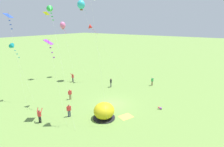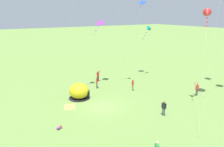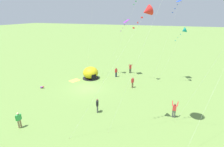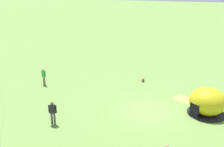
% 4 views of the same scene
% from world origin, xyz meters
% --- Properties ---
extents(ground_plane, '(300.00, 300.00, 0.00)m').
position_xyz_m(ground_plane, '(0.00, 0.00, 0.00)').
color(ground_plane, olive).
extents(popup_tent, '(2.81, 2.81, 2.10)m').
position_xyz_m(popup_tent, '(-4.06, -1.37, 1.00)').
color(popup_tent, gold).
rests_on(popup_tent, ground).
extents(picnic_blanket, '(2.07, 1.85, 0.01)m').
position_xyz_m(picnic_blanket, '(-2.15, -3.49, 0.01)').
color(picnic_blanket, gold).
rests_on(picnic_blanket, ground).
extents(toddler_crawling, '(0.36, 0.55, 0.32)m').
position_xyz_m(toddler_crawling, '(2.40, -6.35, 0.18)').
color(toddler_crawling, purple).
rests_on(toddler_crawling, ground).
extents(person_far_back, '(0.57, 0.35, 1.72)m').
position_xyz_m(person_far_back, '(5.66, 4.50, 0.96)').
color(person_far_back, '#4C4C51').
rests_on(person_far_back, ground).
extents(person_strolling, '(0.56, 0.36, 1.72)m').
position_xyz_m(person_strolling, '(11.00, -1.55, 0.96)').
color(person_strolling, '#8C7251').
rests_on(person_strolling, ground).
extents(person_center_field, '(0.54, 0.38, 1.72)m').
position_xyz_m(person_center_field, '(-6.38, 2.55, 0.96)').
color(person_center_field, '#1E2347').
rests_on(person_center_field, ground).
extents(person_with_toddler, '(0.55, 0.37, 1.72)m').
position_xyz_m(person_with_toddler, '(-2.66, 6.52, 0.96)').
color(person_with_toddler, '#8C7251').
rests_on(person_with_toddler, ground).
extents(person_arms_raised, '(0.48, 0.68, 1.89)m').
position_xyz_m(person_arms_raised, '(3.65, 12.78, 1.00)').
color(person_arms_raised, '#4C4C51').
rests_on(person_arms_raised, ground).
extents(person_watching_sky, '(0.62, 0.71, 1.89)m').
position_xyz_m(person_watching_sky, '(-9.40, 4.37, 1.00)').
color(person_watching_sky, black).
rests_on(person_watching_sky, ground).
extents(kite_purple, '(1.34, 3.37, 9.99)m').
position_xyz_m(kite_purple, '(-7.50, 3.76, 9.36)').
color(kite_purple, silver).
rests_on(kite_purple, ground).
extents(kite_teal, '(0.98, 3.62, 8.95)m').
position_xyz_m(kite_teal, '(-7.22, 12.94, 8.42)').
color(kite_teal, silver).
rests_on(kite_teal, ground).
extents(kite_blue, '(1.47, 3.64, 13.10)m').
position_xyz_m(kite_blue, '(-7.69, 11.80, 12.35)').
color(kite_blue, silver).
rests_on(kite_blue, ground).
extents(kite_red, '(5.14, 6.24, 11.56)m').
position_xyz_m(kite_red, '(6.17, 9.58, 11.01)').
color(kite_red, silver).
rests_on(kite_red, ground).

